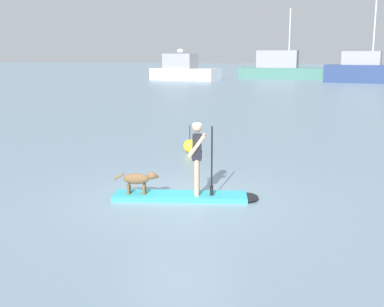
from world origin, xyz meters
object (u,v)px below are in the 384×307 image
at_px(moored_boat_starboard, 366,70).
at_px(dog, 138,179).
at_px(paddleboard, 190,196).
at_px(marker_buoy, 190,146).
at_px(person_paddler, 198,153).
at_px(moored_boat_far_port, 282,68).
at_px(moored_boat_far_starboard, 184,70).

bearing_deg(moored_boat_starboard, dog, -97.82).
xyz_separation_m(paddleboard, marker_buoy, (-1.63, 5.43, 0.18)).
height_order(paddleboard, person_paddler, person_paddler).
height_order(moored_boat_far_port, marker_buoy, moored_boat_far_port).
relative_size(paddleboard, person_paddler, 2.05).
bearing_deg(moored_boat_starboard, person_paddler, -96.45).
xyz_separation_m(dog, marker_buoy, (-0.44, 5.72, -0.22)).
xyz_separation_m(paddleboard, moored_boat_starboard, (6.35, 54.62, 1.46)).
height_order(paddleboard, moored_boat_far_port, moored_boat_far_port).
distance_m(person_paddler, moored_boat_far_port, 62.17).
bearing_deg(paddleboard, person_paddler, 13.66).
height_order(paddleboard, dog, dog).
height_order(paddleboard, moored_boat_starboard, moored_boat_starboard).
relative_size(moored_boat_far_starboard, moored_boat_far_port, 0.78).
relative_size(moored_boat_far_port, marker_buoy, 13.43).
bearing_deg(moored_boat_far_port, dog, -86.64).
height_order(person_paddler, moored_boat_starboard, moored_boat_starboard).
bearing_deg(dog, moored_boat_far_starboard, 106.39).
bearing_deg(person_paddler, moored_boat_far_port, 94.64).
bearing_deg(paddleboard, dog, -166.34).
xyz_separation_m(paddleboard, moored_boat_far_starboard, (-17.35, 54.65, 1.29)).
bearing_deg(moored_boat_far_port, moored_boat_far_starboard, -149.51).
bearing_deg(dog, marker_buoy, 94.42).
distance_m(dog, moored_boat_starboard, 55.44).
bearing_deg(moored_boat_far_starboard, dog, -73.61).
distance_m(paddleboard, moored_boat_far_port, 62.22).
relative_size(person_paddler, marker_buoy, 1.80).
bearing_deg(paddleboard, marker_buoy, 106.74).
bearing_deg(marker_buoy, paddleboard, -73.26).
height_order(person_paddler, moored_boat_far_port, moored_boat_far_port).
xyz_separation_m(moored_boat_starboard, marker_buoy, (-7.98, -49.20, -1.27)).
relative_size(moored_boat_far_starboard, moored_boat_starboard, 0.88).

